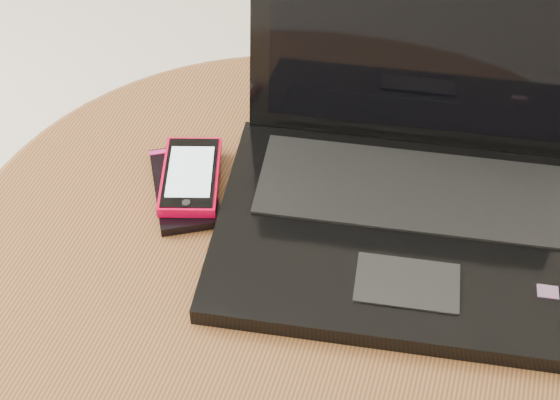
% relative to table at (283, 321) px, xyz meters
% --- Properties ---
extents(table, '(0.67, 0.67, 0.53)m').
position_rel_table_xyz_m(table, '(0.00, 0.00, 0.00)').
color(table, '#502A19').
rests_on(table, ground).
extents(laptop, '(0.41, 0.36, 0.25)m').
position_rel_table_xyz_m(laptop, '(0.11, 0.09, 0.16)').
color(laptop, black).
rests_on(laptop, table).
extents(phone_black, '(0.11, 0.13, 0.01)m').
position_rel_table_xyz_m(phone_black, '(-0.12, 0.05, 0.12)').
color(phone_black, black).
rests_on(phone_black, table).
extents(phone_pink, '(0.09, 0.12, 0.01)m').
position_rel_table_xyz_m(phone_pink, '(-0.12, 0.06, 0.13)').
color(phone_pink, '#EA0133').
rests_on(phone_pink, phone_black).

